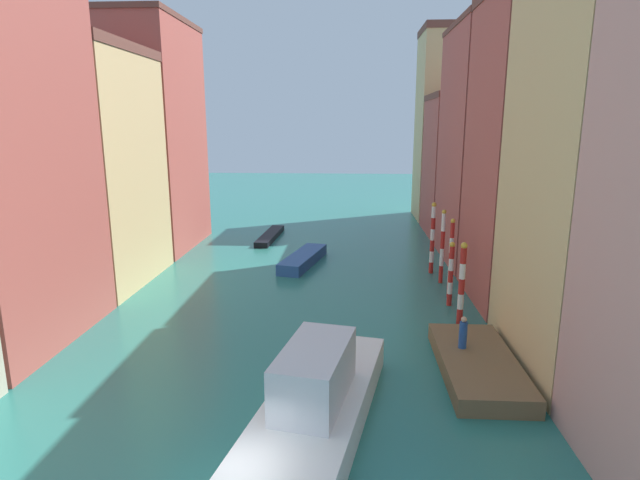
# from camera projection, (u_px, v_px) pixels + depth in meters

# --- Properties ---
(ground_plane) EXTENTS (154.00, 154.00, 0.00)m
(ground_plane) POSITION_uv_depth(u_px,v_px,m) (308.00, 269.00, 38.48)
(ground_plane) COLOR #28756B
(building_left_2) EXTENTS (6.29, 10.00, 15.72)m
(building_left_2) POSITION_uv_depth(u_px,v_px,m) (95.00, 167.00, 33.87)
(building_left_2) COLOR #DBB77A
(building_left_2) RESTS_ON ground
(building_left_3) EXTENTS (6.29, 11.02, 19.21)m
(building_left_3) POSITION_uv_depth(u_px,v_px,m) (154.00, 137.00, 43.89)
(building_left_3) COLOR #B25147
(building_left_3) RESTS_ON ground
(building_right_1) EXTENTS (6.29, 9.09, 18.01)m
(building_right_1) POSITION_uv_depth(u_px,v_px,m) (606.00, 165.00, 21.34)
(building_right_1) COLOR #DBB77A
(building_right_1) RESTS_ON ground
(building_right_2) EXTENTS (6.29, 8.46, 18.42)m
(building_right_2) POSITION_uv_depth(u_px,v_px,m) (533.00, 149.00, 29.91)
(building_right_2) COLOR #B25147
(building_right_2) RESTS_ON ground
(building_right_3) EXTENTS (6.29, 10.47, 18.09)m
(building_right_3) POSITION_uv_depth(u_px,v_px,m) (489.00, 146.00, 39.39)
(building_right_3) COLOR #B25147
(building_right_3) RESTS_ON ground
(building_right_4) EXTENTS (6.29, 9.25, 13.51)m
(building_right_4) POSITION_uv_depth(u_px,v_px,m) (460.00, 165.00, 49.79)
(building_right_4) COLOR #B25147
(building_right_4) RESTS_ON ground
(building_right_5) EXTENTS (6.29, 7.56, 21.00)m
(building_right_5) POSITION_uv_depth(u_px,v_px,m) (446.00, 126.00, 57.54)
(building_right_5) COLOR #DBB77A
(building_right_5) RESTS_ON ground
(waterfront_dock) EXTENTS (3.18, 7.41, 0.77)m
(waterfront_dock) POSITION_uv_depth(u_px,v_px,m) (477.00, 364.00, 22.40)
(waterfront_dock) COLOR brown
(waterfront_dock) RESTS_ON ground
(person_on_dock) EXTENTS (0.36, 0.36, 1.49)m
(person_on_dock) POSITION_uv_depth(u_px,v_px,m) (463.00, 333.00, 23.03)
(person_on_dock) COLOR #234C93
(person_on_dock) RESTS_ON waterfront_dock
(mooring_pole_0) EXTENTS (0.36, 0.36, 4.57)m
(mooring_pole_0) POSITION_uv_depth(u_px,v_px,m) (462.00, 283.00, 27.50)
(mooring_pole_0) COLOR red
(mooring_pole_0) RESTS_ON ground
(mooring_pole_1) EXTENTS (0.33, 0.33, 3.92)m
(mooring_pole_1) POSITION_uv_depth(u_px,v_px,m) (451.00, 273.00, 30.42)
(mooring_pole_1) COLOR red
(mooring_pole_1) RESTS_ON ground
(mooring_pole_2) EXTENTS (0.28, 0.28, 5.03)m
(mooring_pole_2) POSITION_uv_depth(u_px,v_px,m) (451.00, 258.00, 31.79)
(mooring_pole_2) COLOR red
(mooring_pole_2) RESTS_ON ground
(mooring_pole_3) EXTENTS (0.30, 0.30, 5.10)m
(mooring_pole_3) POSITION_uv_depth(u_px,v_px,m) (442.00, 246.00, 34.68)
(mooring_pole_3) COLOR red
(mooring_pole_3) RESTS_ON ground
(mooring_pole_4) EXTENTS (0.34, 0.34, 5.23)m
(mooring_pole_4) POSITION_uv_depth(u_px,v_px,m) (432.00, 237.00, 36.98)
(mooring_pole_4) COLOR red
(mooring_pole_4) RESTS_ON ground
(vaporetto_white) EXTENTS (5.49, 11.88, 3.19)m
(vaporetto_white) POSITION_uv_depth(u_px,v_px,m) (315.00, 404.00, 18.00)
(vaporetto_white) COLOR white
(vaporetto_white) RESTS_ON ground
(gondola_black) EXTENTS (1.69, 8.13, 0.50)m
(gondola_black) POSITION_uv_depth(u_px,v_px,m) (270.00, 236.00, 48.84)
(gondola_black) COLOR black
(gondola_black) RESTS_ON ground
(motorboat_0) EXTENTS (3.33, 7.50, 0.84)m
(motorboat_0) POSITION_uv_depth(u_px,v_px,m) (303.00, 259.00, 39.80)
(motorboat_0) COLOR #234C93
(motorboat_0) RESTS_ON ground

